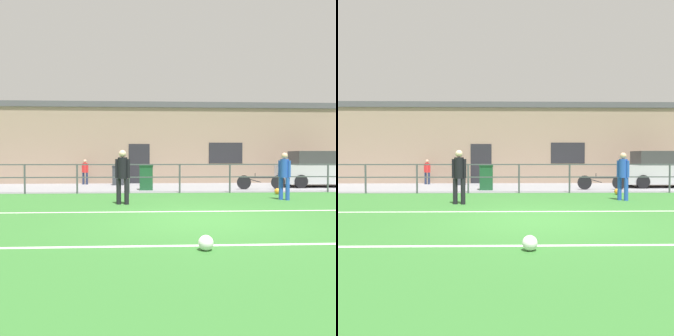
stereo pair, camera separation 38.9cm
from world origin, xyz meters
TOP-DOWN VIEW (x-y plane):
  - ground at (0.00, 0.00)m, footprint 60.00×44.00m
  - field_line_touchline at (0.00, 1.19)m, footprint 36.00×0.11m
  - field_line_hash at (0.00, -2.47)m, footprint 36.00×0.11m
  - pavement_strip at (0.00, 8.50)m, footprint 48.00×5.00m
  - perimeter_fence at (0.00, 6.00)m, footprint 36.07×0.07m
  - clubhouse_facade at (0.00, 12.20)m, footprint 28.00×2.56m
  - player_goalkeeper at (-2.01, 2.71)m, footprint 0.44×0.29m
  - player_striker at (3.28, 3.56)m, footprint 0.33×0.34m
  - soccer_ball_match at (3.69, 5.35)m, footprint 0.23×0.23m
  - soccer_ball_spare at (-0.35, -2.78)m, footprint 0.24×0.24m
  - spectator_child at (-4.44, 10.39)m, footprint 0.34×0.22m
  - parked_car_red at (6.92, 8.51)m, footprint 4.02×1.77m
  - bicycle_parked_0 at (3.63, 7.20)m, footprint 2.11×0.04m
  - trash_bin_0 at (-2.73, 9.90)m, footprint 0.58×0.49m
  - trash_bin_1 at (-1.33, 7.17)m, footprint 0.58×0.50m

SIDE VIEW (x-z plane):
  - ground at x=0.00m, z-range -0.04..0.00m
  - field_line_touchline at x=0.00m, z-range 0.00..0.00m
  - field_line_hash at x=0.00m, z-range 0.00..0.00m
  - pavement_strip at x=0.00m, z-range 0.00..0.02m
  - soccer_ball_match at x=3.69m, z-range 0.00..0.23m
  - soccer_ball_spare at x=-0.35m, z-range 0.00..0.24m
  - bicycle_parked_0 at x=3.63m, z-range -0.02..0.70m
  - trash_bin_0 at x=-2.73m, z-range 0.02..0.99m
  - trash_bin_1 at x=-1.33m, z-range 0.02..1.10m
  - spectator_child at x=-4.44m, z-range 0.11..1.37m
  - perimeter_fence at x=0.00m, z-range 0.17..1.32m
  - parked_car_red at x=6.92m, z-range -0.03..1.64m
  - player_striker at x=3.28m, z-range 0.11..1.68m
  - player_goalkeeper at x=-2.01m, z-range 0.11..1.75m
  - clubhouse_facade at x=0.00m, z-range 0.01..4.33m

